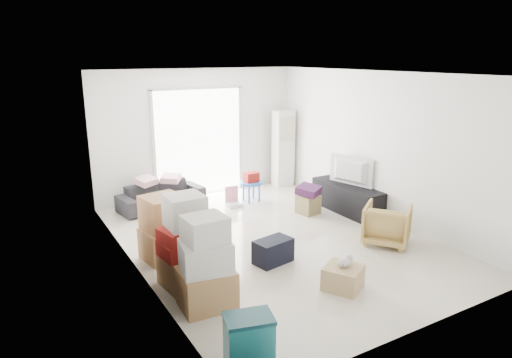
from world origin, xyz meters
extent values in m
cube|color=beige|center=(0.00, 0.00, -0.12)|extent=(4.50, 6.00, 0.24)
cube|color=white|center=(0.00, 0.00, 2.82)|extent=(4.50, 6.00, 0.24)
cube|color=white|center=(0.00, 3.12, 1.35)|extent=(4.50, 0.24, 2.70)
cube|color=white|center=(0.00, -3.12, 1.35)|extent=(4.50, 0.24, 2.70)
cube|color=white|center=(-2.37, 0.00, 1.35)|extent=(0.24, 6.00, 2.70)
cube|color=white|center=(2.37, 0.00, 1.35)|extent=(0.24, 6.00, 2.70)
cube|color=white|center=(0.00, 2.98, 1.15)|extent=(2.00, 0.01, 2.30)
cube|color=silver|center=(-1.00, 2.97, 1.15)|extent=(0.06, 0.04, 2.30)
cube|color=silver|center=(1.00, 2.97, 1.15)|extent=(0.06, 0.04, 2.30)
cube|color=silver|center=(0.00, 2.97, 2.30)|extent=(2.10, 0.04, 0.06)
cube|color=silver|center=(1.95, 2.65, 0.88)|extent=(0.45, 0.30, 1.75)
cube|color=black|center=(2.00, 0.46, 0.27)|extent=(0.48, 1.61, 0.54)
imported|color=black|center=(2.00, 0.46, 0.60)|extent=(0.78, 1.07, 0.13)
imported|color=#29292E|center=(-1.05, 2.50, 0.33)|extent=(1.75, 0.75, 0.66)
cube|color=#D79DA7|center=(-1.33, 2.54, 0.72)|extent=(0.47, 0.44, 0.12)
cube|color=#D79DA7|center=(-0.84, 2.50, 0.73)|extent=(0.49, 0.47, 0.13)
imported|color=tan|center=(1.52, -1.05, 0.36)|extent=(0.94, 0.94, 0.72)
cube|color=#16646B|center=(-1.90, -2.58, 0.13)|extent=(0.52, 0.42, 0.25)
cube|color=#16646B|center=(-1.90, -2.58, 0.38)|extent=(0.52, 0.42, 0.25)
cube|color=#0C333D|center=(-1.90, -2.58, 0.53)|extent=(0.54, 0.44, 0.04)
cube|color=#986644|center=(-1.80, -1.36, 0.24)|extent=(0.67, 0.57, 0.48)
cube|color=white|center=(-1.80, -1.36, 0.66)|extent=(0.66, 0.57, 0.37)
cube|color=white|center=(-1.80, -1.36, 1.01)|extent=(0.49, 0.44, 0.32)
cube|color=#986644|center=(-1.80, -0.74, 0.22)|extent=(0.67, 0.67, 0.45)
cube|color=#B42816|center=(-1.80, -0.74, 0.55)|extent=(0.72, 0.52, 0.20)
cube|color=#B42816|center=(-1.80, -0.74, 0.74)|extent=(0.71, 0.53, 0.18)
cube|color=white|center=(-1.80, -0.74, 1.04)|extent=(0.47, 0.45, 0.43)
cube|color=#986644|center=(-1.77, 0.22, 0.23)|extent=(0.72, 0.63, 0.47)
cube|color=#986644|center=(-1.77, 0.22, 0.72)|extent=(0.64, 0.64, 0.50)
cube|color=#986644|center=(-1.13, 0.40, 0.18)|extent=(0.61, 0.61, 0.37)
cube|color=black|center=(-0.45, -0.73, 0.18)|extent=(0.61, 0.43, 0.36)
cube|color=olive|center=(1.29, 0.75, 0.18)|extent=(0.42, 0.42, 0.36)
cube|color=#441D4A|center=(1.29, 0.75, 0.43)|extent=(0.54, 0.54, 0.14)
cylinder|color=blue|center=(0.71, 1.97, 0.40)|extent=(0.49, 0.49, 0.04)
cylinder|color=blue|center=(0.83, 2.09, 0.19)|extent=(0.04, 0.04, 0.38)
cylinder|color=blue|center=(0.59, 2.09, 0.19)|extent=(0.04, 0.04, 0.38)
cylinder|color=blue|center=(0.59, 1.84, 0.19)|extent=(0.04, 0.04, 0.38)
cylinder|color=blue|center=(0.83, 1.84, 0.19)|extent=(0.04, 0.04, 0.38)
cube|color=#B42816|center=(0.71, 1.97, 0.52)|extent=(0.28, 0.22, 0.20)
cube|color=silver|center=(0.24, 1.84, 0.04)|extent=(0.31, 0.28, 0.07)
cube|color=pink|center=(0.24, 1.95, 0.24)|extent=(0.28, 0.06, 0.33)
cube|color=tan|center=(-0.07, -1.85, 0.15)|extent=(0.62, 0.62, 0.30)
ellipsoid|color=#B2ADA8|center=(-0.07, -1.85, 0.36)|extent=(0.20, 0.14, 0.11)
cube|color=red|center=(-0.07, -1.85, 0.36)|extent=(0.15, 0.12, 0.03)
sphere|color=#B2ADA8|center=(0.05, -1.82, 0.39)|extent=(0.11, 0.11, 0.11)
camera|label=1|loc=(-3.78, -5.96, 2.98)|focal=32.00mm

